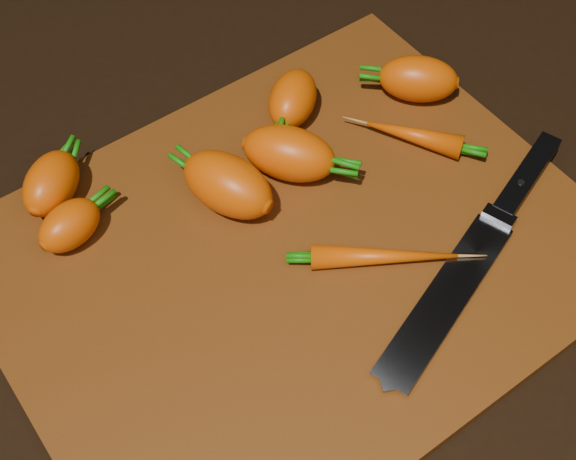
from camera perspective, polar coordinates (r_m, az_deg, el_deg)
ground at (r=0.70m, az=0.48°, el=-2.21°), size 2.00×2.00×0.01m
cutting_board at (r=0.69m, az=0.49°, el=-1.71°), size 0.50×0.40×0.01m
carrot_0 at (r=0.73m, az=-16.49°, el=3.21°), size 0.08×0.08×0.04m
carrot_1 at (r=0.72m, az=0.07°, el=5.46°), size 0.09×0.10×0.05m
carrot_2 at (r=0.70m, az=-4.31°, el=3.25°), size 0.08×0.10×0.05m
carrot_3 at (r=0.77m, az=0.33°, el=9.31°), size 0.08×0.08×0.04m
carrot_4 at (r=0.70m, az=-15.27°, el=0.32°), size 0.07×0.05×0.04m
carrot_5 at (r=0.80m, az=9.25°, el=10.56°), size 0.09×0.09×0.04m
carrot_6 at (r=0.67m, az=6.87°, el=-1.88°), size 0.11×0.09×0.02m
carrot_7 at (r=0.76m, az=8.94°, el=6.66°), size 0.07×0.09×0.02m
knife at (r=0.67m, az=11.85°, el=-3.68°), size 0.29×0.12×0.02m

